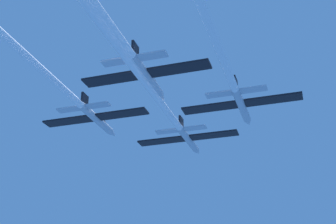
{
  "coord_description": "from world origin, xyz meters",
  "views": [
    {
      "loc": [
        22.29,
        -83.14,
        -34.36
      ],
      "look_at": [
        0.1,
        -12.91,
        -0.34
      ],
      "focal_mm": 50.85,
      "sensor_mm": 36.0,
      "label": 1
    }
  ],
  "objects_px": {
    "jet_left_wing": "(46,73)",
    "jet_lead": "(161,103)",
    "jet_right_wing": "(221,55)",
    "jet_slot": "(105,18)"
  },
  "relations": [
    {
      "from": "jet_left_wing",
      "to": "jet_lead",
      "type": "bearing_deg",
      "value": 44.54
    },
    {
      "from": "jet_right_wing",
      "to": "jet_slot",
      "type": "xyz_separation_m",
      "value": [
        -11.89,
        -11.54,
        0.67
      ]
    },
    {
      "from": "jet_lead",
      "to": "jet_right_wing",
      "type": "height_order",
      "value": "jet_lead"
    },
    {
      "from": "jet_left_wing",
      "to": "jet_right_wing",
      "type": "height_order",
      "value": "jet_left_wing"
    },
    {
      "from": "jet_left_wing",
      "to": "jet_slot",
      "type": "xyz_separation_m",
      "value": [
        13.93,
        -9.87,
        -0.01
      ]
    },
    {
      "from": "jet_left_wing",
      "to": "jet_right_wing",
      "type": "xyz_separation_m",
      "value": [
        25.83,
        1.67,
        -0.68
      ]
    },
    {
      "from": "jet_left_wing",
      "to": "jet_slot",
      "type": "bearing_deg",
      "value": -35.32
    },
    {
      "from": "jet_lead",
      "to": "jet_slot",
      "type": "xyz_separation_m",
      "value": [
        0.48,
        -23.11,
        0.67
      ]
    },
    {
      "from": "jet_lead",
      "to": "jet_left_wing",
      "type": "relative_size",
      "value": 0.98
    },
    {
      "from": "jet_left_wing",
      "to": "jet_slot",
      "type": "height_order",
      "value": "jet_left_wing"
    }
  ]
}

